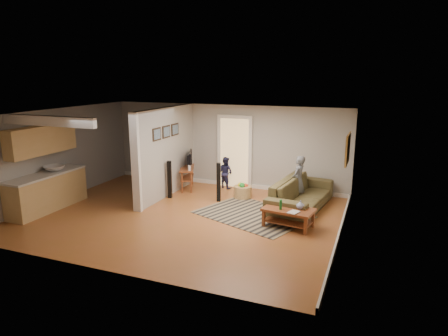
{
  "coord_description": "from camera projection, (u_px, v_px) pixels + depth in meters",
  "views": [
    {
      "loc": [
        4.34,
        -8.24,
        3.4
      ],
      "look_at": [
        0.79,
        0.8,
        1.1
      ],
      "focal_mm": 32.0,
      "sensor_mm": 36.0,
      "label": 1
    }
  ],
  "objects": [
    {
      "name": "ground",
      "position": [
        182.0,
        216.0,
        9.79
      ],
      "size": [
        7.5,
        7.5,
        0.0
      ],
      "primitive_type": "plane",
      "color": "brown",
      "rests_on": "ground"
    },
    {
      "name": "room_shell",
      "position": [
        151.0,
        152.0,
        10.22
      ],
      "size": [
        7.54,
        6.02,
        2.52
      ],
      "color": "#ACAAA5",
      "rests_on": "ground"
    },
    {
      "name": "area_rug",
      "position": [
        253.0,
        214.0,
        9.87
      ],
      "size": [
        3.07,
        2.68,
        0.01
      ],
      "primitive_type": "cube",
      "rotation": [
        0.0,
        0.0,
        -0.37
      ],
      "color": "black",
      "rests_on": "ground"
    },
    {
      "name": "sofa",
      "position": [
        300.0,
        208.0,
        10.33
      ],
      "size": [
        1.34,
        2.73,
        0.77
      ],
      "primitive_type": "imported",
      "rotation": [
        0.0,
        0.0,
        1.45
      ],
      "color": "#4D3F26",
      "rests_on": "ground"
    },
    {
      "name": "coffee_table",
      "position": [
        289.0,
        213.0,
        9.01
      ],
      "size": [
        1.2,
        0.8,
        0.66
      ],
      "rotation": [
        0.0,
        0.0,
        -0.14
      ],
      "color": "maroon",
      "rests_on": "ground"
    },
    {
      "name": "tv_console",
      "position": [
        188.0,
        169.0,
        11.98
      ],
      "size": [
        0.79,
        1.12,
        0.91
      ],
      "rotation": [
        0.0,
        0.0,
        0.41
      ],
      "color": "maroon",
      "rests_on": "ground"
    },
    {
      "name": "speaker_left",
      "position": [
        170.0,
        179.0,
        11.11
      ],
      "size": [
        0.13,
        0.13,
        1.06
      ],
      "primitive_type": "cube",
      "rotation": [
        0.0,
        0.0,
        0.26
      ],
      "color": "black",
      "rests_on": "ground"
    },
    {
      "name": "speaker_right",
      "position": [
        219.0,
        182.0,
        10.8
      ],
      "size": [
        0.13,
        0.13,
        1.07
      ],
      "primitive_type": "cube",
      "rotation": [
        0.0,
        0.0,
        0.28
      ],
      "color": "black",
      "rests_on": "ground"
    },
    {
      "name": "toy_basket",
      "position": [
        243.0,
        191.0,
        11.2
      ],
      "size": [
        0.51,
        0.51,
        0.45
      ],
      "color": "#A07B45",
      "rests_on": "ground"
    },
    {
      "name": "child",
      "position": [
        297.0,
        204.0,
        10.68
      ],
      "size": [
        0.41,
        0.53,
        1.32
      ],
      "primitive_type": "imported",
      "rotation": [
        0.0,
        0.0,
        -1.77
      ],
      "color": "slate",
      "rests_on": "ground"
    },
    {
      "name": "toddler",
      "position": [
        226.0,
        188.0,
        12.21
      ],
      "size": [
        0.57,
        0.51,
        0.97
      ],
      "primitive_type": "imported",
      "rotation": [
        0.0,
        0.0,
        2.77
      ],
      "color": "#212246",
      "rests_on": "ground"
    }
  ]
}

